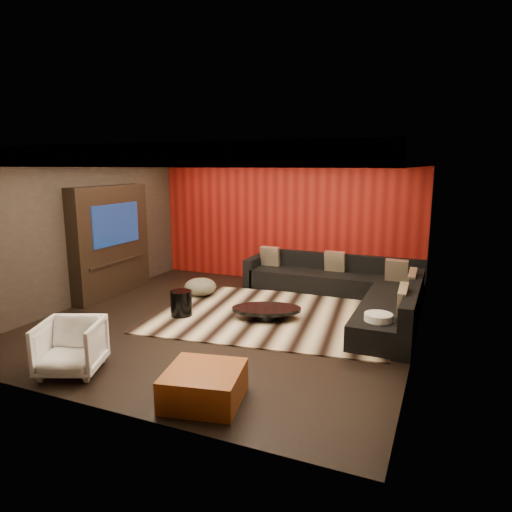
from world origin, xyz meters
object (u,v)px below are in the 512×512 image
at_px(white_side_table, 378,330).
at_px(sectional_sofa, 352,290).
at_px(orange_ottoman, 204,385).
at_px(drum_stool, 181,303).
at_px(coffee_table, 266,313).
at_px(armchair, 71,347).

distance_m(white_side_table, sectional_sofa, 2.08).
height_order(white_side_table, orange_ottoman, white_side_table).
relative_size(drum_stool, orange_ottoman, 0.53).
height_order(coffee_table, armchair, armchair).
bearing_deg(armchair, sectional_sofa, 35.69).
distance_m(white_side_table, armchair, 4.19).
bearing_deg(white_side_table, sectional_sofa, 111.55).
relative_size(coffee_table, orange_ottoman, 1.42).
distance_m(drum_stool, orange_ottoman, 2.98).
relative_size(drum_stool, white_side_table, 0.87).
bearing_deg(white_side_table, armchair, -145.59).
height_order(white_side_table, sectional_sofa, sectional_sofa).
xyz_separation_m(coffee_table, drum_stool, (-1.43, -0.42, 0.12)).
relative_size(coffee_table, drum_stool, 2.68).
height_order(coffee_table, white_side_table, white_side_table).
height_order(white_side_table, armchair, armchair).
bearing_deg(orange_ottoman, white_side_table, 56.36).
xyz_separation_m(coffee_table, orange_ottoman, (0.37, -2.80, 0.07)).
distance_m(armchair, sectional_sofa, 5.07).
relative_size(drum_stool, sectional_sofa, 0.12).
height_order(drum_stool, orange_ottoman, drum_stool).
height_order(drum_stool, armchair, armchair).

